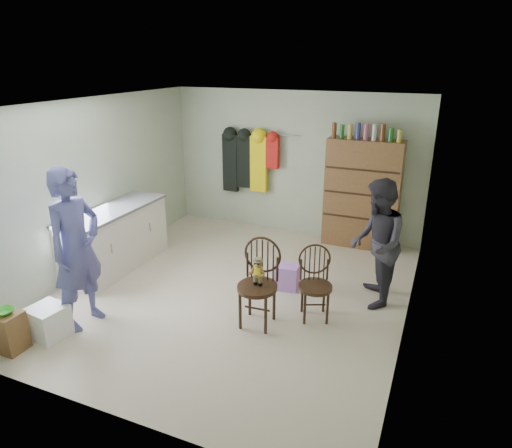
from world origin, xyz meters
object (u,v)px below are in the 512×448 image
at_px(chair_front, 259,278).
at_px(counter, 115,238).
at_px(dresser, 362,193).
at_px(chair_far, 315,280).

bearing_deg(chair_front, counter, 164.12).
height_order(counter, dresser, dresser).
relative_size(chair_far, dresser, 0.44).
distance_m(counter, dresser, 3.96).
relative_size(counter, dresser, 0.90).
distance_m(chair_far, dresser, 2.51).
bearing_deg(counter, chair_front, -12.48).
xyz_separation_m(counter, dresser, (3.20, 2.30, 0.44)).
relative_size(chair_front, chair_far, 1.16).
relative_size(counter, chair_far, 2.03).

